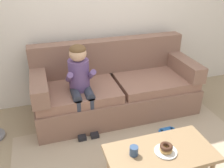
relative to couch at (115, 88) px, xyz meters
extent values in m
plane|color=#9E896B|center=(-0.05, -0.85, -0.35)|extent=(10.00, 10.00, 0.00)
cube|color=silver|center=(-0.05, 0.55, 1.05)|extent=(8.00, 0.10, 2.80)
cube|color=tan|center=(-0.05, -1.10, -0.34)|extent=(2.75, 1.70, 0.01)
cube|color=#846051|center=(0.00, -0.05, -0.16)|extent=(2.24, 0.90, 0.38)
cube|color=#906656|center=(-0.56, -0.10, 0.09)|extent=(1.08, 0.74, 0.12)
cube|color=#906656|center=(0.56, -0.10, 0.09)|extent=(1.08, 0.74, 0.12)
cube|color=#846051|center=(0.00, 0.30, 0.39)|extent=(2.24, 0.20, 0.48)
cube|color=#846051|center=(-1.02, -0.05, 0.26)|extent=(0.20, 0.90, 0.22)
cube|color=#846051|center=(1.02, -0.05, 0.26)|extent=(0.20, 0.90, 0.22)
cube|color=#937551|center=(-0.01, -1.40, 0.05)|extent=(1.01, 0.51, 0.04)
cylinder|color=#937551|center=(-0.45, -1.20, -0.16)|extent=(0.04, 0.04, 0.38)
cylinder|color=#937551|center=(0.44, -1.20, -0.16)|extent=(0.04, 0.04, 0.38)
cylinder|color=#664C84|center=(-0.52, -0.13, 0.35)|extent=(0.26, 0.26, 0.40)
sphere|color=#DBAD89|center=(-0.52, -0.15, 0.65)|extent=(0.21, 0.21, 0.21)
ellipsoid|color=brown|center=(-0.52, -0.15, 0.69)|extent=(0.20, 0.20, 0.12)
cylinder|color=#333847|center=(-0.60, -0.28, 0.16)|extent=(0.11, 0.30, 0.11)
cylinder|color=#333847|center=(-0.60, -0.43, -0.07)|extent=(0.09, 0.09, 0.44)
cube|color=black|center=(-0.60, -0.48, -0.32)|extent=(0.10, 0.20, 0.06)
cylinder|color=#664C84|center=(-0.66, -0.24, 0.38)|extent=(0.07, 0.29, 0.23)
cylinder|color=#333847|center=(-0.44, -0.28, 0.16)|extent=(0.11, 0.30, 0.11)
cylinder|color=#333847|center=(-0.44, -0.43, -0.07)|extent=(0.09, 0.09, 0.44)
cube|color=black|center=(-0.44, -0.48, -0.32)|extent=(0.10, 0.20, 0.06)
cylinder|color=#664C84|center=(-0.39, -0.24, 0.38)|extent=(0.07, 0.29, 0.23)
cylinder|color=white|center=(0.03, -1.42, 0.07)|extent=(0.21, 0.21, 0.01)
torus|color=tan|center=(0.03, -1.42, 0.10)|extent=(0.14, 0.14, 0.04)
torus|color=#422619|center=(0.03, -1.42, 0.13)|extent=(0.17, 0.17, 0.04)
cylinder|color=#334C72|center=(-0.27, -1.36, 0.11)|extent=(0.08, 0.08, 0.09)
cube|color=blue|center=(0.46, -0.72, -0.33)|extent=(0.16, 0.09, 0.05)
cylinder|color=blue|center=(0.38, -0.72, -0.33)|extent=(0.06, 0.06, 0.05)
cylinder|color=blue|center=(0.55, -0.72, -0.33)|extent=(0.06, 0.06, 0.05)
camera|label=1|loc=(-0.94, -2.86, 1.65)|focal=38.53mm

